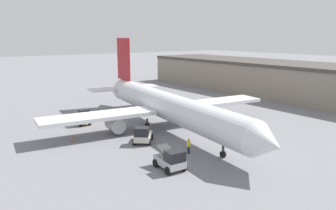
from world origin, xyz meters
TOP-DOWN VIEW (x-y plane):
  - ground_plane at (0.00, 0.00)m, footprint 400.00×400.00m
  - terminal_building at (1.44, 37.25)m, footprint 93.62×16.18m
  - airplane at (-1.08, 0.13)m, footprint 41.49×34.44m
  - ground_crew_worker at (9.15, -3.83)m, footprint 0.39×0.39m
  - baggage_tug at (-9.72, -8.70)m, footprint 3.24×1.82m
  - belt_loader_truck at (11.60, -8.12)m, footprint 3.46×2.37m
  - pushback_tug at (2.88, -5.98)m, footprint 3.74×3.63m
  - safety_cone_near at (-3.37, -12.50)m, footprint 0.36×0.36m

SIDE VIEW (x-z plane):
  - ground_plane at x=0.00m, z-range 0.00..0.00m
  - safety_cone_near at x=-3.37m, z-range 0.00..0.55m
  - ground_crew_worker at x=9.15m, z-range 0.06..1.85m
  - pushback_tug at x=2.88m, z-range -0.07..2.09m
  - belt_loader_truck at x=11.60m, z-range -0.03..2.12m
  - baggage_tug at x=-9.72m, z-range -0.12..2.34m
  - airplane at x=-1.08m, z-range -2.97..9.72m
  - terminal_building at x=1.44m, z-range 0.01..7.38m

